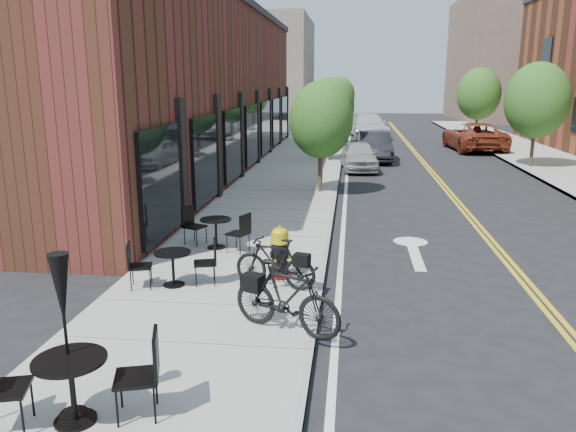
{
  "coord_description": "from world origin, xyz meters",
  "views": [
    {
      "loc": [
        0.47,
        -10.48,
        3.94
      ],
      "look_at": [
        -0.89,
        1.55,
        1.0
      ],
      "focal_mm": 35.0,
      "sensor_mm": 36.0,
      "label": 1
    }
  ],
  "objects_px": {
    "bistro_set_b": "(173,263)",
    "parked_car_far": "(474,137)",
    "bistro_set_c": "(216,229)",
    "patio_umbrella": "(62,302)",
    "parked_car_a": "(359,156)",
    "bistro_set_a": "(72,381)",
    "fire_hydrant": "(280,253)",
    "parked_car_c": "(368,126)",
    "bicycle_left": "(275,263)",
    "parked_car_b": "(374,146)",
    "bicycle_right": "(286,298)"
  },
  "relations": [
    {
      "from": "fire_hydrant",
      "to": "parked_car_a",
      "type": "xyz_separation_m",
      "value": [
        1.68,
        14.68,
        0.02
      ]
    },
    {
      "from": "bistro_set_c",
      "to": "parked_car_a",
      "type": "bearing_deg",
      "value": 98.78
    },
    {
      "from": "bistro_set_b",
      "to": "parked_car_far",
      "type": "distance_m",
      "value": 25.58
    },
    {
      "from": "bicycle_right",
      "to": "bicycle_left",
      "type": "bearing_deg",
      "value": 37.34
    },
    {
      "from": "bistro_set_c",
      "to": "patio_umbrella",
      "type": "distance_m",
      "value": 6.86
    },
    {
      "from": "bicycle_left",
      "to": "patio_umbrella",
      "type": "xyz_separation_m",
      "value": [
        -1.78,
        -4.41,
        0.94
      ]
    },
    {
      "from": "bicycle_left",
      "to": "bistro_set_b",
      "type": "relative_size",
      "value": 0.97
    },
    {
      "from": "parked_car_c",
      "to": "parked_car_far",
      "type": "bearing_deg",
      "value": -56.21
    },
    {
      "from": "bistro_set_a",
      "to": "parked_car_far",
      "type": "relative_size",
      "value": 0.34
    },
    {
      "from": "parked_car_a",
      "to": "parked_car_far",
      "type": "bearing_deg",
      "value": 45.64
    },
    {
      "from": "fire_hydrant",
      "to": "parked_car_far",
      "type": "relative_size",
      "value": 0.18
    },
    {
      "from": "bistro_set_c",
      "to": "parked_car_far",
      "type": "xyz_separation_m",
      "value": [
        10.01,
        20.93,
        0.21
      ]
    },
    {
      "from": "bicycle_right",
      "to": "parked_car_c",
      "type": "height_order",
      "value": "parked_car_c"
    },
    {
      "from": "bistro_set_a",
      "to": "bistro_set_c",
      "type": "distance_m",
      "value": 6.91
    },
    {
      "from": "parked_car_a",
      "to": "parked_car_c",
      "type": "bearing_deg",
      "value": 82.01
    },
    {
      "from": "parked_car_c",
      "to": "parked_car_b",
      "type": "bearing_deg",
      "value": -96.83
    },
    {
      "from": "bicycle_right",
      "to": "bistro_set_c",
      "type": "xyz_separation_m",
      "value": [
        -2.15,
        4.29,
        -0.11
      ]
    },
    {
      "from": "bistro_set_a",
      "to": "parked_car_a",
      "type": "relative_size",
      "value": 0.52
    },
    {
      "from": "parked_car_far",
      "to": "parked_car_a",
      "type": "bearing_deg",
      "value": 46.24
    },
    {
      "from": "bicycle_right",
      "to": "parked_car_c",
      "type": "distance_m",
      "value": 32.05
    },
    {
      "from": "bistro_set_c",
      "to": "patio_umbrella",
      "type": "relative_size",
      "value": 0.86
    },
    {
      "from": "bistro_set_a",
      "to": "bistro_set_c",
      "type": "height_order",
      "value": "bistro_set_a"
    },
    {
      "from": "bicycle_left",
      "to": "patio_umbrella",
      "type": "height_order",
      "value": "patio_umbrella"
    },
    {
      "from": "bistro_set_c",
      "to": "parked_car_a",
      "type": "height_order",
      "value": "parked_car_a"
    },
    {
      "from": "bistro_set_a",
      "to": "bistro_set_b",
      "type": "relative_size",
      "value": 1.18
    },
    {
      "from": "bistro_set_b",
      "to": "bistro_set_a",
      "type": "bearing_deg",
      "value": -103.11
    },
    {
      "from": "bistro_set_a",
      "to": "bicycle_left",
      "type": "bearing_deg",
      "value": 52.73
    },
    {
      "from": "parked_car_b",
      "to": "parked_car_far",
      "type": "height_order",
      "value": "parked_car_far"
    },
    {
      "from": "bistro_set_b",
      "to": "parked_car_far",
      "type": "bearing_deg",
      "value": 50.2
    },
    {
      "from": "bistro_set_a",
      "to": "bistro_set_c",
      "type": "relative_size",
      "value": 1.15
    },
    {
      "from": "bicycle_left",
      "to": "parked_car_b",
      "type": "relative_size",
      "value": 0.37
    },
    {
      "from": "fire_hydrant",
      "to": "parked_car_c",
      "type": "xyz_separation_m",
      "value": [
        2.47,
        29.48,
        0.2
      ]
    },
    {
      "from": "bicycle_left",
      "to": "parked_car_far",
      "type": "xyz_separation_m",
      "value": [
        8.3,
        23.31,
        0.19
      ]
    },
    {
      "from": "bicycle_right",
      "to": "parked_car_far",
      "type": "xyz_separation_m",
      "value": [
        7.86,
        25.22,
        0.11
      ]
    },
    {
      "from": "parked_car_b",
      "to": "bicycle_left",
      "type": "bearing_deg",
      "value": -100.37
    },
    {
      "from": "bistro_set_a",
      "to": "parked_car_far",
      "type": "bearing_deg",
      "value": 53.57
    },
    {
      "from": "bistro_set_c",
      "to": "parked_car_far",
      "type": "height_order",
      "value": "parked_car_far"
    },
    {
      "from": "bicycle_left",
      "to": "bicycle_right",
      "type": "xyz_separation_m",
      "value": [
        0.44,
        -1.91,
        0.08
      ]
    },
    {
      "from": "bistro_set_a",
      "to": "parked_car_a",
      "type": "xyz_separation_m",
      "value": [
        3.4,
        19.8,
        0.0
      ]
    },
    {
      "from": "bistro_set_a",
      "to": "patio_umbrella",
      "type": "relative_size",
      "value": 0.99
    },
    {
      "from": "bicycle_left",
      "to": "parked_car_b",
      "type": "height_order",
      "value": "parked_car_b"
    },
    {
      "from": "parked_car_a",
      "to": "parked_car_far",
      "type": "distance_m",
      "value": 10.4
    },
    {
      "from": "bicycle_left",
      "to": "patio_umbrella",
      "type": "relative_size",
      "value": 0.81
    },
    {
      "from": "bicycle_left",
      "to": "patio_umbrella",
      "type": "bearing_deg",
      "value": -7.39
    },
    {
      "from": "bicycle_left",
      "to": "parked_car_c",
      "type": "bearing_deg",
      "value": -170.08
    },
    {
      "from": "bistro_set_b",
      "to": "bistro_set_c",
      "type": "xyz_separation_m",
      "value": [
        0.23,
        2.51,
        0.02
      ]
    },
    {
      "from": "fire_hydrant",
      "to": "bistro_set_c",
      "type": "relative_size",
      "value": 0.62
    },
    {
      "from": "bistro_set_b",
      "to": "patio_umbrella",
      "type": "bearing_deg",
      "value": -104.13
    },
    {
      "from": "parked_car_a",
      "to": "parked_car_b",
      "type": "distance_m",
      "value": 3.23
    },
    {
      "from": "fire_hydrant",
      "to": "patio_umbrella",
      "type": "height_order",
      "value": "patio_umbrella"
    }
  ]
}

